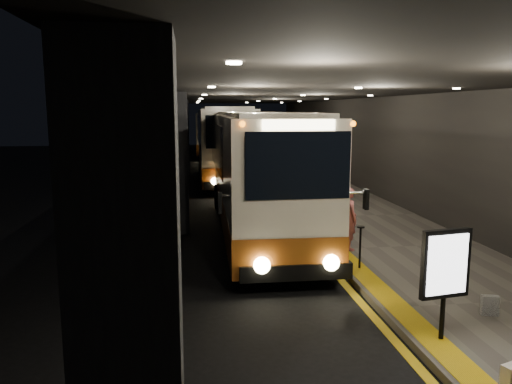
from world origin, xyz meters
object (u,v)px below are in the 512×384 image
coach_main (259,177)px  coach_third (212,135)px  info_sign (446,266)px  coach_second (223,146)px  stanchion_post (360,248)px  passenger_boarding (349,219)px  bag_plain (512,377)px  bag_polka (490,305)px

coach_main → coach_third: (-0.31, 28.26, -0.04)m
coach_main → info_sign: 8.54m
coach_second → stanchion_post: 17.09m
info_sign → passenger_boarding: bearing=78.5°
coach_main → coach_third: bearing=91.8°
coach_main → coach_second: (-0.35, 12.34, 0.10)m
info_sign → bag_plain: bearing=-92.2°
coach_main → bag_plain: bearing=-76.8°
bag_polka → stanchion_post: size_ratio=0.36×
coach_main → bag_plain: size_ratio=34.66×
bag_polka → bag_plain: bag_polka is taller
coach_third → passenger_boarding: bearing=-83.4°
coach_third → stanchion_post: size_ratio=11.50×
bag_polka → info_sign: 1.91m
coach_third → bag_polka: bearing=-82.0°
bag_polka → stanchion_post: 3.29m
info_sign → stanchion_post: size_ratio=1.83×
coach_third → info_sign: bearing=-84.3°
bag_polka → coach_main: bearing=113.4°
coach_third → stanchion_post: (2.10, -32.83, -1.08)m
info_sign → stanchion_post: 3.82m
coach_main → bag_polka: 8.30m
passenger_boarding → stanchion_post: passenger_boarding is taller
coach_third → bag_polka: (3.55, -35.76, -1.40)m
coach_second → coach_third: 15.92m
passenger_boarding → info_sign: (-0.15, -5.37, 0.40)m
coach_main → bag_polka: bearing=-65.4°
coach_main → coach_third: coach_main is taller
passenger_boarding → info_sign: bearing=168.8°
coach_main → bag_plain: 10.15m
coach_third → info_sign: (2.20, -36.57, -0.34)m
coach_second → bag_plain: coach_second is taller
bag_plain → info_sign: (-0.20, 1.51, 1.07)m
coach_third → bag_plain: bearing=-84.1°
coach_second → info_sign: 20.78m
coach_third → passenger_boarding: size_ratio=6.87×
bag_polka → stanchion_post: (-1.46, 2.93, 0.32)m
passenger_boarding → bag_polka: (1.21, -4.55, -0.66)m
coach_main → passenger_boarding: 3.67m
coach_main → stanchion_post: size_ratio=11.81×
coach_third → bag_plain: size_ratio=33.74×
coach_third → bag_plain: 38.19m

